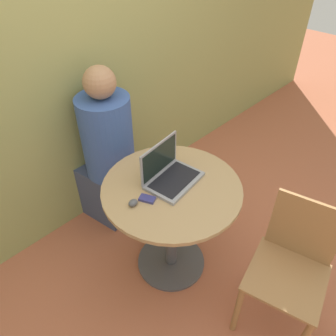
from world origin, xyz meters
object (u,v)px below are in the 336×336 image
cell_phone (147,199)px  laptop (169,173)px  chair_empty (290,268)px  person_seated (105,160)px

cell_phone → laptop: bearing=8.5°
chair_empty → person_seated: (-0.17, 1.45, 0.07)m
chair_empty → person_seated: 1.46m
laptop → person_seated: size_ratio=0.28×
laptop → chair_empty: laptop is taller
cell_phone → chair_empty: size_ratio=0.12×
chair_empty → laptop: bearing=101.8°
cell_phone → person_seated: bearing=73.6°
laptop → person_seated: (-0.00, 0.67, -0.26)m
laptop → cell_phone: 0.22m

